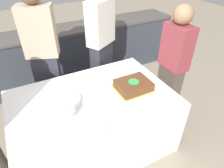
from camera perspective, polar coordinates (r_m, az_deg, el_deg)
ground_plane at (r=2.63m, az=-4.71°, el=-16.38°), size 14.00×14.00×0.00m
back_counter at (r=3.59m, az=-15.54°, el=7.64°), size 4.40×0.58×0.92m
dining_table at (r=2.35m, az=-5.15°, el=-10.85°), size 1.69×1.11×0.74m
cake at (r=2.20m, az=6.13°, el=-0.34°), size 0.40×0.33×0.10m
plate_stack at (r=2.04m, az=-12.10°, el=-4.96°), size 0.22×0.22×0.06m
wine_glass at (r=1.79m, az=-12.40°, el=-7.63°), size 0.06×0.06×0.19m
side_plate_near_cake at (r=2.45m, az=2.61°, el=2.69°), size 0.21×0.21×0.00m
utensil_pile at (r=1.76m, az=-4.32°, el=-13.32°), size 0.17×0.11×0.02m
person_cutting_cake at (r=2.78m, az=-3.09°, el=10.56°), size 0.44×0.37×1.72m
person_seated_right at (r=2.55m, az=16.90°, el=4.68°), size 0.21×0.34×1.56m
person_standing_back at (r=2.59m, az=-18.85°, el=7.35°), size 0.42×0.32×1.76m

